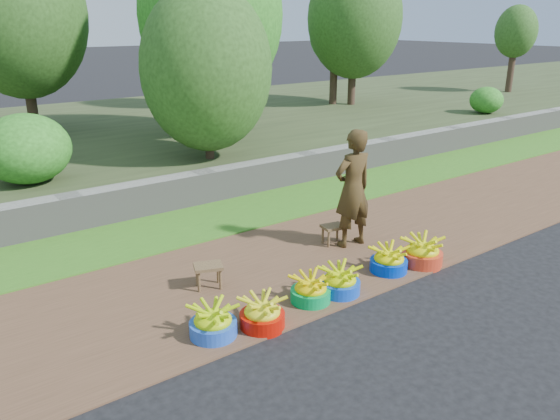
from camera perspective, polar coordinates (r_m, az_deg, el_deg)
ground_plane at (r=6.39m, az=10.35°, el=-8.69°), size 120.00×120.00×0.00m
dirt_shoulder at (r=7.20m, az=3.17°, el=-4.96°), size 80.00×2.50×0.02m
grass_verge at (r=8.72m, az=-5.17°, el=-0.52°), size 80.00×1.50×0.04m
retaining_wall at (r=9.34m, az=-7.93°, el=2.39°), size 80.00×0.35×0.55m
earth_bank at (r=13.74m, az=-17.86°, el=7.00°), size 80.00×10.00×0.50m
basin_a at (r=5.49m, az=-7.01°, el=-11.62°), size 0.47×0.47×0.35m
basin_b at (r=5.61m, az=-1.87°, el=-10.82°), size 0.46×0.46×0.34m
basin_c at (r=6.07m, az=3.22°, el=-8.39°), size 0.44×0.44×0.33m
basin_d at (r=6.27m, az=6.26°, el=-7.47°), size 0.47×0.47×0.35m
basin_e at (r=6.88m, az=11.30°, el=-5.21°), size 0.46×0.46×0.34m
basin_f at (r=7.16m, az=14.65°, el=-4.33°), size 0.51×0.51×0.38m
stool_left at (r=6.36m, az=-7.50°, el=-6.18°), size 0.39×0.35×0.28m
stool_right at (r=7.55m, az=5.59°, el=-2.00°), size 0.34×0.29×0.27m
vendor_woman at (r=7.35m, az=7.61°, el=2.22°), size 0.61×0.42×1.61m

